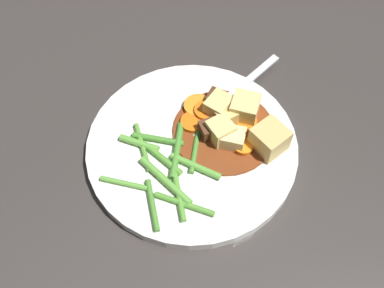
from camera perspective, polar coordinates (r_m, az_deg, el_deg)
name	(u,v)px	position (r m, az deg, el deg)	size (l,w,h in m)	color
ground_plane	(192,150)	(0.57, 0.00, -0.78)	(3.00, 3.00, 0.00)	#383330
dinner_plate	(192,147)	(0.56, 0.00, -0.40)	(0.26, 0.26, 0.01)	white
stew_sauce	(224,131)	(0.57, 4.02, 1.65)	(0.13, 0.13, 0.00)	brown
carrot_slice_0	(206,112)	(0.58, 1.77, 4.00)	(0.03, 0.03, 0.01)	orange
carrot_slice_1	(193,123)	(0.57, 0.07, 2.68)	(0.03, 0.03, 0.01)	orange
carrot_slice_2	(246,123)	(0.57, 6.81, 2.67)	(0.03, 0.03, 0.01)	orange
carrot_slice_3	(243,147)	(0.55, 6.41, -0.37)	(0.02, 0.02, 0.01)	orange
carrot_slice_4	(198,107)	(0.58, 0.71, 4.68)	(0.04, 0.04, 0.01)	orange
potato_chunk_0	(243,107)	(0.57, 6.34, 4.67)	(0.03, 0.03, 0.03)	#E5CC7A
potato_chunk_1	(220,131)	(0.55, 3.58, 1.60)	(0.03, 0.03, 0.03)	#E5CC7A
potato_chunk_2	(228,114)	(0.57, 4.58, 3.76)	(0.04, 0.03, 0.03)	#DBBC6B
potato_chunk_3	(232,139)	(0.55, 5.06, 0.68)	(0.03, 0.03, 0.02)	#EAD68C
potato_chunk_4	(218,107)	(0.57, 3.33, 4.59)	(0.03, 0.03, 0.03)	#E5CC7A
potato_chunk_5	(269,139)	(0.55, 9.66, 0.60)	(0.04, 0.04, 0.03)	#DBBC6B
meat_chunk_0	(209,130)	(0.56, 2.17, 1.80)	(0.02, 0.02, 0.02)	#56331E
meat_chunk_1	(214,99)	(0.59, 2.82, 5.65)	(0.02, 0.02, 0.02)	#4C2B19
green_bean_0	(195,166)	(0.54, 0.44, -2.80)	(0.01, 0.01, 0.06)	#66AD42
green_bean_1	(139,143)	(0.56, -6.60, 0.08)	(0.01, 0.01, 0.05)	#66AD42
green_bean_2	(142,147)	(0.55, -6.21, -0.37)	(0.01, 0.01, 0.07)	#599E38
green_bean_3	(152,205)	(0.51, -4.98, -7.60)	(0.01, 0.01, 0.06)	#4C8E33
green_bean_4	(175,148)	(0.55, -2.10, -0.53)	(0.01, 0.01, 0.08)	#4C8E33
green_bean_5	(179,197)	(0.52, -1.64, -6.61)	(0.01, 0.01, 0.06)	#599E38
green_bean_6	(165,181)	(0.53, -3.36, -4.60)	(0.01, 0.01, 0.08)	#66AD42
green_bean_7	(184,204)	(0.51, -0.95, -7.51)	(0.01, 0.01, 0.07)	#599E38
green_bean_8	(158,139)	(0.56, -4.25, 0.60)	(0.01, 0.01, 0.06)	#4C8E33
green_bean_9	(196,147)	(0.55, 0.46, -0.38)	(0.01, 0.01, 0.07)	#4C8E33
green_bean_10	(161,156)	(0.54, -3.91, -1.56)	(0.01, 0.01, 0.06)	#599E38
green_bean_11	(125,184)	(0.53, -8.33, -4.91)	(0.01, 0.01, 0.06)	#66AD42
fork	(231,95)	(0.60, 4.95, 6.14)	(0.17, 0.06, 0.00)	silver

